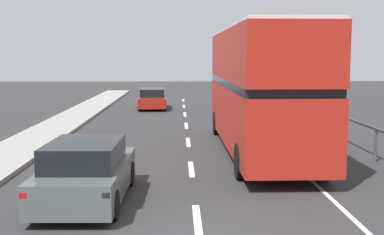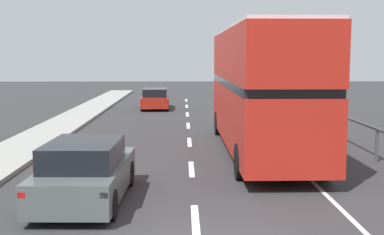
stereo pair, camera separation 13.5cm
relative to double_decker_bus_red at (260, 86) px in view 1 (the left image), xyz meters
name	(u,v)px [view 1 (the left image)]	position (x,y,z in m)	size (l,w,h in m)	color
lane_paint_markings	(246,152)	(-0.44, -0.07, -2.33)	(3.39, 46.00, 0.01)	silver
bridge_side_railing	(357,127)	(3.50, 0.03, -1.45)	(0.10, 42.00, 1.09)	#464950
double_decker_bus_red	(260,86)	(0.00, 0.00, 0.00)	(2.64, 11.08, 4.36)	#AE2016
hatchback_car_near	(86,172)	(-4.98, -6.02, -1.64)	(1.91, 4.28, 1.45)	#4D5352
sedan_car_ahead	(152,99)	(-4.51, 14.98, -1.69)	(1.87, 4.07, 1.33)	maroon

